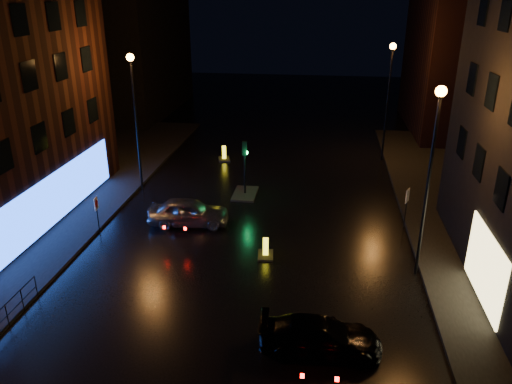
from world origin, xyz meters
TOP-DOWN VIEW (x-y plane):
  - ground at (0.00, 0.00)m, footprint 120.00×120.00m
  - building_far_left at (-16.00, 35.00)m, footprint 8.00×16.00m
  - building_far_right at (15.00, 32.00)m, footprint 8.00×14.00m
  - street_lamp_lfar at (-7.80, 14.00)m, footprint 0.44×0.44m
  - street_lamp_rnear at (7.80, 6.00)m, footprint 0.44×0.44m
  - street_lamp_rfar at (7.80, 22.00)m, footprint 0.44×0.44m
  - traffic_signal at (-1.20, 14.00)m, footprint 1.40×2.40m
  - silver_hatchback at (-3.54, 9.48)m, footprint 4.44×2.18m
  - dark_sedan at (3.64, 0.22)m, footprint 4.32×1.86m
  - bollard_near at (0.96, 6.61)m, footprint 0.84×1.16m
  - bollard_far at (-3.79, 20.45)m, footprint 1.09×1.38m
  - road_sign_left at (-7.90, 7.84)m, footprint 0.11×0.49m
  - road_sign_right at (7.90, 10.69)m, footprint 0.26×0.50m

SIDE VIEW (x-z plane):
  - ground at x=0.00m, z-range 0.00..0.00m
  - bollard_near at x=0.96m, z-range -0.27..0.69m
  - bollard_far at x=-3.79m, z-range -0.30..0.77m
  - traffic_signal at x=-1.20m, z-range -1.22..2.23m
  - dark_sedan at x=3.64m, z-range 0.00..1.24m
  - silver_hatchback at x=-3.54m, z-range 0.00..1.46m
  - road_sign_left at x=-7.90m, z-range 0.50..2.50m
  - road_sign_right at x=7.90m, z-range 0.54..2.73m
  - street_lamp_lfar at x=-7.80m, z-range 1.38..9.75m
  - street_lamp_rnear at x=7.80m, z-range 1.38..9.75m
  - street_lamp_rfar at x=7.80m, z-range 1.38..9.75m
  - building_far_right at x=15.00m, z-range 0.00..12.00m
  - building_far_left at x=-16.00m, z-range 0.00..14.00m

